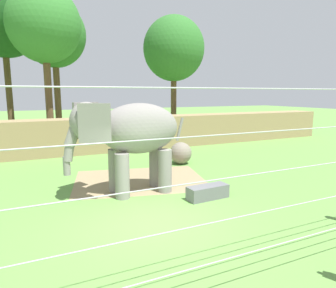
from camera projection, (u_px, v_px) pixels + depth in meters
name	position (u px, v px, depth m)	size (l,w,h in m)	color
ground_plane	(150.00, 222.00, 8.09)	(120.00, 120.00, 0.00)	#609342
dirt_patch	(140.00, 180.00, 12.02)	(5.05, 3.82, 0.01)	#937F5B
embankment_wall	(81.00, 136.00, 17.40)	(36.00, 1.80, 1.99)	#997F56
elephant	(130.00, 133.00, 10.15)	(4.26, 1.79, 3.15)	gray
enrichment_ball	(181.00, 153.00, 14.72)	(1.07, 1.07, 1.07)	gray
cable_fence	(226.00, 192.00, 4.86)	(11.43, 0.21, 3.63)	brown
feed_trough	(208.00, 192.00, 9.86)	(1.42, 0.57, 0.44)	slate
tree_far_left	(54.00, 35.00, 20.73)	(4.30, 4.30, 9.69)	brown
tree_left_of_centre	(2.00, 16.00, 21.15)	(5.53, 5.53, 11.72)	brown
tree_behind_wall	(44.00, 25.00, 18.30)	(4.38, 4.38, 9.85)	brown
tree_right_of_centre	(174.00, 49.00, 22.96)	(4.65, 4.65, 9.21)	brown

